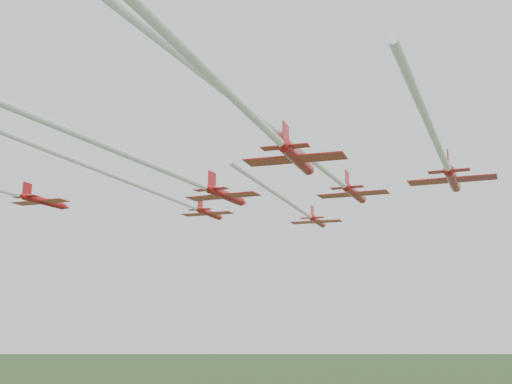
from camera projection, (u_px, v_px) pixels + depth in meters
The scene contains 6 objects.
jet_lead at pixel (302, 211), 93.65m from camera, with size 11.75×45.19×2.43m.
jet_row2_left at pixel (157, 193), 81.71m from camera, with size 12.55×59.17×2.33m.
jet_row2_right at pixel (314, 162), 68.82m from camera, with size 12.49×68.85×2.79m.
jet_row3_mid at pixel (154, 166), 65.20m from camera, with size 10.50×64.91×2.77m.
jet_row3_right at pixel (445, 161), 62.77m from camera, with size 9.85×44.27×2.80m.
jet_row4_right at pixel (238, 101), 46.10m from camera, with size 16.63×66.45×2.93m.
Camera 1 is at (39.50, -66.64, 43.79)m, focal length 45.00 mm.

